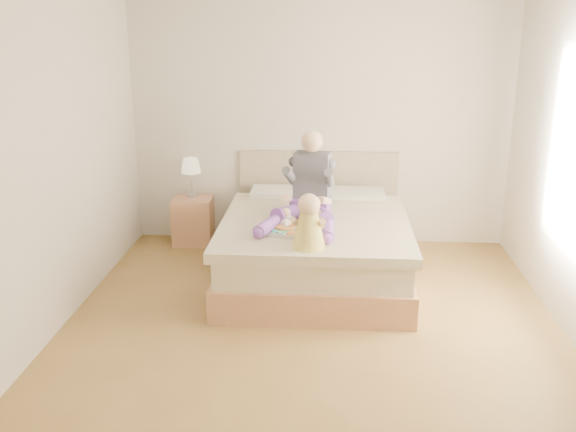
# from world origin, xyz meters

# --- Properties ---
(room) EXTENTS (4.02, 4.22, 2.71)m
(room) POSITION_xyz_m (0.08, 0.01, 1.51)
(room) COLOR brown
(room) RESTS_ON ground
(bed) EXTENTS (1.70, 2.18, 1.00)m
(bed) POSITION_xyz_m (0.00, 1.08, 0.32)
(bed) COLOR #9B6948
(bed) RESTS_ON ground
(nightstand) EXTENTS (0.43, 0.39, 0.51)m
(nightstand) POSITION_xyz_m (-1.35, 1.88, 0.25)
(nightstand) COLOR #9B6948
(nightstand) RESTS_ON ground
(lamp) EXTENTS (0.21, 0.21, 0.43)m
(lamp) POSITION_xyz_m (-1.36, 1.92, 0.83)
(lamp) COLOR silver
(lamp) RESTS_ON nightstand
(adult) EXTENTS (0.68, 1.03, 0.81)m
(adult) POSITION_xyz_m (-0.07, 0.94, 0.85)
(adult) COLOR #603689
(adult) RESTS_ON bed
(tray) EXTENTS (0.59, 0.53, 0.14)m
(tray) POSITION_xyz_m (-0.15, 0.54, 0.64)
(tray) COLOR silver
(tray) RESTS_ON bed
(baby) EXTENTS (0.30, 0.40, 0.45)m
(baby) POSITION_xyz_m (-0.03, 0.18, 0.79)
(baby) COLOR gold
(baby) RESTS_ON bed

